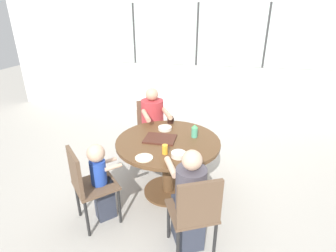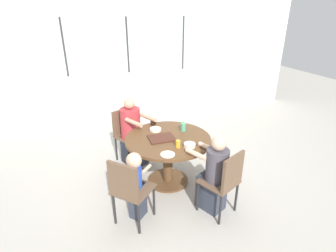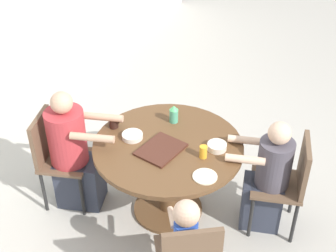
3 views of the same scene
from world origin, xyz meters
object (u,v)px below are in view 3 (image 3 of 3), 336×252
Objects in this scene: person_man_blue_shirt at (74,156)px; chair_for_woman_green_shirt at (289,178)px; chair_for_man_blue_shirt at (54,152)px; bowl_white_shallow at (217,146)px; juice_glass at (203,152)px; person_woman_green_shirt at (267,181)px; sippy_cup at (174,114)px; bowl_cereal at (132,136)px; person_toddler at (185,247)px; coffee_mug at (114,122)px.

chair_for_woman_green_shirt is at bearing 89.07° from person_man_blue_shirt.
chair_for_woman_green_shirt is at bearing 89.15° from chair_for_man_blue_shirt.
bowl_white_shallow is at bearing 90.16° from chair_for_man_blue_shirt.
chair_for_woman_green_shirt is 1.78m from person_man_blue_shirt.
person_man_blue_shirt is 11.08× the size of juice_glass.
bowl_white_shallow is (0.55, -1.06, 0.25)m from person_man_blue_shirt.
juice_glass is (-0.32, 0.42, 0.30)m from person_woman_green_shirt.
bowl_white_shallow is (-0.17, 0.39, 0.28)m from person_woman_green_shirt.
sippy_cup is (-0.06, 0.88, 0.33)m from person_woman_green_shirt.
sippy_cup reaches higher than chair_for_woman_green_shirt.
chair_for_man_blue_shirt is 5.17× the size of bowl_cereal.
juice_glass is (-0.25, -0.46, -0.03)m from sippy_cup.
person_woman_green_shirt is (-0.07, 0.15, -0.05)m from chair_for_woman_green_shirt.
chair_for_man_blue_shirt is at bearing 112.22° from juice_glass.
person_toddler is at bearing 57.08° from chair_for_man_blue_shirt.
coffee_mug is 0.82m from juice_glass.
chair_for_man_blue_shirt is 5.74× the size of bowl_white_shallow.
chair_for_man_blue_shirt is at bearing -90.00° from person_man_blue_shirt.
chair_for_woman_green_shirt is 5.74× the size of bowl_white_shallow.
coffee_mug is 0.60× the size of bowl_white_shallow.
juice_glass is at bearing -118.86° from sippy_cup.
coffee_mug is at bearing 135.22° from sippy_cup.
person_man_blue_shirt is 7.05× the size of sippy_cup.
coffee_mug is 0.91× the size of juice_glass.
coffee_mug is at bearing 83.22° from person_woman_green_shirt.
juice_glass is at bearing 84.86° from chair_for_man_blue_shirt.
coffee_mug reaches higher than bowl_white_shallow.
person_woman_green_shirt reaches higher than coffee_mug.
person_man_blue_shirt reaches higher than coffee_mug.
juice_glass is (0.62, 0.27, 0.31)m from person_toddler.
sippy_cup is at bearing -44.78° from coffee_mug.
chair_for_woman_green_shirt is 0.98× the size of person_toddler.
sippy_cup is 1.04× the size of bowl_white_shallow.
chair_for_man_blue_shirt is 1.06m from sippy_cup.
chair_for_woman_green_shirt is 8.66× the size of juice_glass.
chair_for_man_blue_shirt reaches higher than coffee_mug.
bowl_cereal is (-0.13, 0.59, -0.03)m from juice_glass.
person_woman_green_shirt reaches higher than person_toddler.
chair_for_man_blue_shirt reaches higher than juice_glass.
chair_for_man_blue_shirt is 1.38m from bowl_white_shallow.
person_man_blue_shirt is at bearing 126.02° from person_toddler.
coffee_mug is 0.89m from bowl_white_shallow.
person_toddler is 8.88× the size of juice_glass.
person_man_blue_shirt is at bearing 111.44° from juice_glass.
chair_for_man_blue_shirt is at bearing 120.95° from bowl_cereal.
bowl_white_shallow is (0.25, -0.85, -0.02)m from coffee_mug.
bowl_cereal is at bearing 102.52° from juice_glass.
person_woman_green_shirt is 6.79× the size of bowl_white_shallow.
person_man_blue_shirt is 1.31m from person_toddler.
chair_for_woman_green_shirt reaches higher than coffee_mug.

